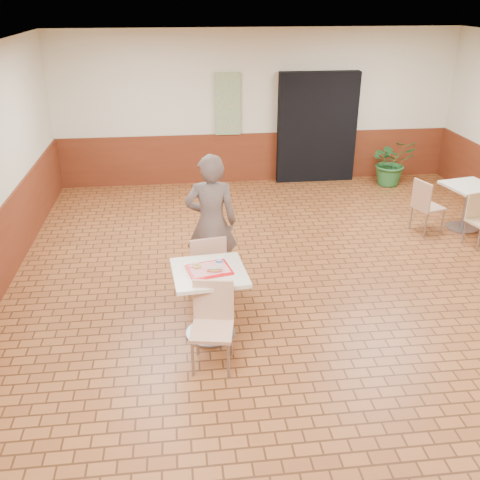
{
  "coord_description": "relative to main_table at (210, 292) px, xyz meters",
  "views": [
    {
      "loc": [
        -1.61,
        -5.6,
        3.6
      ],
      "look_at": [
        -0.94,
        0.05,
        0.95
      ],
      "focal_mm": 40.0,
      "sensor_mm": 36.0,
      "label": 1
    }
  ],
  "objects": [
    {
      "name": "chair_main_front",
      "position": [
        -0.0,
        -0.49,
        -0.05
      ],
      "size": [
        0.49,
        0.49,
        0.92
      ],
      "rotation": [
        0.0,
        0.0,
        -0.18
      ],
      "color": "tan",
      "rests_on": "ground"
    },
    {
      "name": "paper_cup",
      "position": [
        0.12,
        0.07,
        0.35
      ],
      "size": [
        0.07,
        0.07,
        0.09
      ],
      "rotation": [
        0.0,
        0.0,
        0.27
      ],
      "color": "silver",
      "rests_on": "serving_tray"
    },
    {
      "name": "serving_tray",
      "position": [
        0.0,
        0.0,
        0.29
      ],
      "size": [
        0.46,
        0.36,
        0.03
      ],
      "rotation": [
        0.0,
        0.0,
        0.22
      ],
      "color": "red",
      "rests_on": "main_table"
    },
    {
      "name": "chair_main_back",
      "position": [
        0.01,
        0.68,
        -0.02
      ],
      "size": [
        0.51,
        0.51,
        0.96
      ],
      "rotation": [
        0.0,
        0.0,
        3.3
      ],
      "color": "tan",
      "rests_on": "ground"
    },
    {
      "name": "promo_poster",
      "position": [
        0.74,
        5.39,
        1.04
      ],
      "size": [
        0.5,
        0.03,
        1.2
      ],
      "primitive_type": "cube",
      "color": "gray",
      "rests_on": "wainscot_band"
    },
    {
      "name": "main_table",
      "position": [
        0.0,
        0.0,
        0.0
      ],
      "size": [
        0.79,
        0.79,
        0.83
      ],
      "rotation": [
        0.0,
        0.0,
        0.09
      ],
      "color": "beige",
      "rests_on": "ground"
    },
    {
      "name": "potted_plant",
      "position": [
        4.0,
        4.85,
        -0.08
      ],
      "size": [
        0.87,
        0.75,
        0.96
      ],
      "primitive_type": "imported",
      "rotation": [
        0.0,
        0.0,
        -0.0
      ],
      "color": "#28662C",
      "rests_on": "ground"
    },
    {
      "name": "customer",
      "position": [
        0.11,
        1.14,
        0.35
      ],
      "size": [
        0.68,
        0.46,
        1.82
      ],
      "primitive_type": "imported",
      "rotation": [
        0.0,
        0.0,
        3.11
      ],
      "color": "brown",
      "rests_on": "ground"
    },
    {
      "name": "ring_donut",
      "position": [
        -0.13,
        0.05,
        0.32
      ],
      "size": [
        0.1,
        0.1,
        0.03
      ],
      "primitive_type": "torus",
      "rotation": [
        0.0,
        0.0,
        0.07
      ],
      "color": "gold",
      "rests_on": "serving_tray"
    },
    {
      "name": "second_table",
      "position": [
        4.39,
        2.55,
        -0.05
      ],
      "size": [
        0.72,
        0.72,
        0.76
      ],
      "rotation": [
        0.0,
        0.0,
        0.19
      ],
      "color": "beige",
      "rests_on": "ground"
    },
    {
      "name": "corridor_doorway",
      "position": [
        2.54,
        5.33,
        0.54
      ],
      "size": [
        1.6,
        0.22,
        2.2
      ],
      "primitive_type": "cube",
      "color": "black",
      "rests_on": "ground"
    },
    {
      "name": "wainscot_band",
      "position": [
        1.34,
        0.45,
        -0.06
      ],
      "size": [
        8.0,
        10.0,
        1.0
      ],
      "color": "#5B2411",
      "rests_on": "ground"
    },
    {
      "name": "long_john_donut",
      "position": [
        0.06,
        -0.08,
        0.32
      ],
      "size": [
        0.17,
        0.09,
        0.05
      ],
      "rotation": [
        0.0,
        0.0,
        -0.08
      ],
      "color": "#BE7537",
      "rests_on": "serving_tray"
    },
    {
      "name": "room_shell",
      "position": [
        1.34,
        0.45,
        0.94
      ],
      "size": [
        8.01,
        10.01,
        3.01
      ],
      "color": "brown",
      "rests_on": "ground"
    },
    {
      "name": "chair_second_front",
      "position": [
        4.3,
        1.97,
        -0.11
      ],
      "size": [
        0.45,
        0.45,
        0.81
      ],
      "rotation": [
        0.0,
        0.0,
        0.23
      ],
      "color": "tan",
      "rests_on": "ground"
    },
    {
      "name": "chair_second_left",
      "position": [
        3.66,
        2.5,
        -0.07
      ],
      "size": [
        0.51,
        0.51,
        0.88
      ],
      "rotation": [
        0.0,
        0.0,
        1.88
      ],
      "color": "tan",
      "rests_on": "ground"
    }
  ]
}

